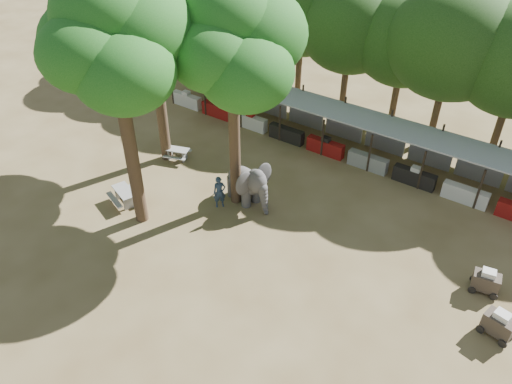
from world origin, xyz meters
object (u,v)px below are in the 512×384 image
Objects in this scene: elephant at (248,183)px; handler at (220,192)px; cart_front at (499,324)px; cart_back at (486,281)px; yard_tree_back at (232,43)px; picnic_table_far at (177,152)px; picnic_table_near at (125,195)px; yard_tree_center at (113,40)px; yard_tree_left at (151,20)px.

elephant reaches higher than handler.
cart_front is 2.33m from cart_back.
elephant is 1.77× the size of handler.
cart_back is (12.03, 0.66, -0.60)m from elephant.
picnic_table_far is (-5.23, 1.07, -8.09)m from yard_tree_back.
yard_tree_back is 3.57× the size of elephant.
handler is at bearing -113.48° from elephant.
handler is 14.03m from cart_front.
picnic_table_near is (-5.23, -3.88, -0.65)m from elephant.
yard_tree_back is at bearing 28.55° from handler.
yard_tree_center reaches higher than yard_tree_back.
picnic_table_far is 1.31× the size of cart_back.
handler reaches higher than picnic_table_near.
elephant is at bearing 3.85° from handler.
handler reaches higher than cart_front.
yard_tree_left is 6.11× the size of handler.
yard_tree_center is 18.57m from cart_back.
yard_tree_left is 7.78× the size of cart_front.
handler is at bearing -168.02° from cart_front.
picnic_table_near is at bearing -100.95° from picnic_table_far.
picnic_table_far is at bearing 5.22° from yard_tree_left.
elephant is 1.57m from handler.
handler reaches higher than picnic_table_far.
cart_front is 1.07× the size of cart_back.
yard_tree_center is 19.03m from cart_front.
handler is 1.36× the size of cart_back.
picnic_table_far is (-2.23, 5.07, -8.75)m from yard_tree_center.
picnic_table_near reaches higher than picnic_table_far.
elephant is 12.07m from cart_back.
yard_tree_back is at bearing 53.14° from yard_tree_center.
yard_tree_left is 20.22m from cart_back.
yard_tree_back is 9.94m from picnic_table_near.
yard_tree_back is (6.00, -1.00, 0.34)m from yard_tree_left.
yard_tree_back reaches higher than handler.
cart_back is (12.73, 0.80, -7.96)m from yard_tree_back.
elephant is 1.57× the size of picnic_table_near.
handler is (2.74, 2.93, -8.31)m from yard_tree_center.
picnic_table_near is 1.53× the size of cart_back.
cart_back is (18.73, -0.20, -7.62)m from yard_tree_left.
yard_tree_back is 6.57× the size of picnic_table_far.
cart_front is at bearing -73.47° from cart_back.
handler is at bearing -42.46° from picnic_table_far.
cart_back reaches higher than picnic_table_far.
handler is 5.42m from picnic_table_far.
elephant is at bearing 173.38° from cart_back.
handler is 1.27× the size of cart_front.
yard_tree_center reaches higher than handler.
yard_tree_back is 7.39m from elephant.
yard_tree_back is at bearing -172.48° from cart_front.
elephant is (6.70, -0.86, -7.02)m from yard_tree_left.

